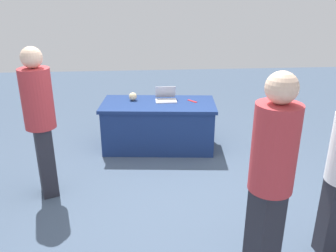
# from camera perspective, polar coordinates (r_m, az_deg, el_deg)

# --- Properties ---
(ground_plane) EXTENTS (14.40, 14.40, 0.00)m
(ground_plane) POSITION_cam_1_polar(r_m,az_deg,el_deg) (4.29, 0.21, -11.09)
(ground_plane) COLOR #3D4C60
(table_foreground) EXTENTS (1.79, 1.00, 0.72)m
(table_foreground) POSITION_cam_1_polar(r_m,az_deg,el_deg) (5.38, -1.57, 0.18)
(table_foreground) COLOR navy
(table_foreground) RESTS_ON ground
(person_presenter) EXTENTS (0.44, 0.44, 1.76)m
(person_presenter) POSITION_cam_1_polar(r_m,az_deg,el_deg) (4.14, -20.38, 1.52)
(person_presenter) COLOR #26262D
(person_presenter) RESTS_ON ground
(person_attendee_standing) EXTENTS (0.47, 0.47, 1.79)m
(person_attendee_standing) POSITION_cam_1_polar(r_m,az_deg,el_deg) (2.77, 16.67, -7.42)
(person_attendee_standing) COLOR #26262D
(person_attendee_standing) RESTS_ON ground
(laptop_silver) EXTENTS (0.32, 0.30, 0.21)m
(laptop_silver) POSITION_cam_1_polar(r_m,az_deg,el_deg) (5.36, -0.35, 4.64)
(laptop_silver) COLOR silver
(laptop_silver) RESTS_ON table_foreground
(yarn_ball) EXTENTS (0.12, 0.12, 0.12)m
(yarn_ball) POSITION_cam_1_polar(r_m,az_deg,el_deg) (5.39, -5.80, 4.87)
(yarn_ball) COLOR beige
(yarn_ball) RESTS_ON table_foreground
(scissors_red) EXTENTS (0.14, 0.17, 0.01)m
(scissors_red) POSITION_cam_1_polar(r_m,az_deg,el_deg) (5.34, 4.02, 4.11)
(scissors_red) COLOR red
(scissors_red) RESTS_ON table_foreground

